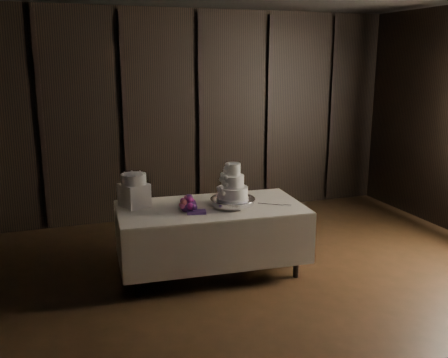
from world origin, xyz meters
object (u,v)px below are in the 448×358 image
display_table (211,236)px  bouquet (189,204)px  cake_stand (233,202)px  small_cake (134,179)px  wedding_cake (231,185)px  box_pedestal (134,195)px

display_table → bouquet: size_ratio=5.04×
cake_stand → bouquet: size_ratio=1.19×
bouquet → cake_stand: bearing=-1.5°
small_cake → wedding_cake: bearing=-21.1°
display_table → bouquet: 0.50m
bouquet → box_pedestal: box_pedestal is taller
display_table → wedding_cake: 0.62m
wedding_cake → box_pedestal: 1.04m
display_table → wedding_cake: size_ratio=5.34×
display_table → cake_stand: bearing=-18.1°
wedding_cake → bouquet: bearing=156.0°
cake_stand → small_cake: small_cake is taller
bouquet → small_cake: small_cake is taller
display_table → box_pedestal: (-0.77, 0.27, 0.47)m
box_pedestal → small_cake: size_ratio=0.97×
bouquet → small_cake: (-0.51, 0.34, 0.24)m
display_table → box_pedestal: bearing=164.8°
display_table → box_pedestal: size_ratio=7.91×
bouquet → box_pedestal: 0.61m
cake_stand → bouquet: bearing=178.5°
display_table → small_cake: bearing=164.8°
wedding_cake → bouquet: 0.49m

